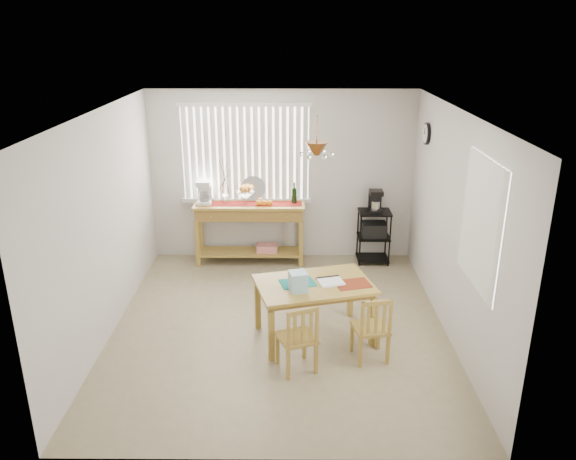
{
  "coord_description": "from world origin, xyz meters",
  "views": [
    {
      "loc": [
        0.14,
        -6.04,
        3.47
      ],
      "look_at": [
        0.1,
        0.55,
        1.05
      ],
      "focal_mm": 35.0,
      "sensor_mm": 36.0,
      "label": 1
    }
  ],
  "objects_px": {
    "sideboard": "(250,219)",
    "dining_table": "(314,289)",
    "wire_cart": "(374,232)",
    "cart_items": "(375,201)",
    "chair_left": "(298,338)",
    "chair_right": "(371,329)"
  },
  "relations": [
    {
      "from": "sideboard",
      "to": "chair_left",
      "type": "bearing_deg",
      "value": -76.63
    },
    {
      "from": "sideboard",
      "to": "cart_items",
      "type": "xyz_separation_m",
      "value": [
        1.88,
        0.01,
        0.27
      ]
    },
    {
      "from": "sideboard",
      "to": "chair_right",
      "type": "relative_size",
      "value": 2.13
    },
    {
      "from": "sideboard",
      "to": "chair_right",
      "type": "distance_m",
      "value": 3.12
    },
    {
      "from": "wire_cart",
      "to": "chair_right",
      "type": "xyz_separation_m",
      "value": [
        -0.39,
        -2.72,
        -0.11
      ]
    },
    {
      "from": "cart_items",
      "to": "dining_table",
      "type": "height_order",
      "value": "cart_items"
    },
    {
      "from": "wire_cart",
      "to": "chair_left",
      "type": "height_order",
      "value": "wire_cart"
    },
    {
      "from": "wire_cart",
      "to": "dining_table",
      "type": "relative_size",
      "value": 0.56
    },
    {
      "from": "chair_left",
      "to": "chair_right",
      "type": "relative_size",
      "value": 1.01
    },
    {
      "from": "sideboard",
      "to": "dining_table",
      "type": "distance_m",
      "value": 2.41
    },
    {
      "from": "sideboard",
      "to": "chair_left",
      "type": "relative_size",
      "value": 2.1
    },
    {
      "from": "wire_cart",
      "to": "cart_items",
      "type": "xyz_separation_m",
      "value": [
        -0.0,
        0.01,
        0.48
      ]
    },
    {
      "from": "dining_table",
      "to": "chair_left",
      "type": "bearing_deg",
      "value": -105.33
    },
    {
      "from": "chair_left",
      "to": "sideboard",
      "type": "bearing_deg",
      "value": 103.37
    },
    {
      "from": "dining_table",
      "to": "chair_right",
      "type": "xyz_separation_m",
      "value": [
        0.61,
        -0.48,
        -0.23
      ]
    },
    {
      "from": "sideboard",
      "to": "wire_cart",
      "type": "xyz_separation_m",
      "value": [
        1.88,
        0.0,
        -0.21
      ]
    },
    {
      "from": "sideboard",
      "to": "dining_table",
      "type": "relative_size",
      "value": 1.14
    },
    {
      "from": "dining_table",
      "to": "cart_items",
      "type": "bearing_deg",
      "value": 66.08
    },
    {
      "from": "dining_table",
      "to": "chair_right",
      "type": "bearing_deg",
      "value": -38.61
    },
    {
      "from": "cart_items",
      "to": "chair_left",
      "type": "relative_size",
      "value": 0.43
    },
    {
      "from": "chair_right",
      "to": "wire_cart",
      "type": "bearing_deg",
      "value": 81.83
    },
    {
      "from": "wire_cart",
      "to": "cart_items",
      "type": "bearing_deg",
      "value": 90.0
    }
  ]
}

